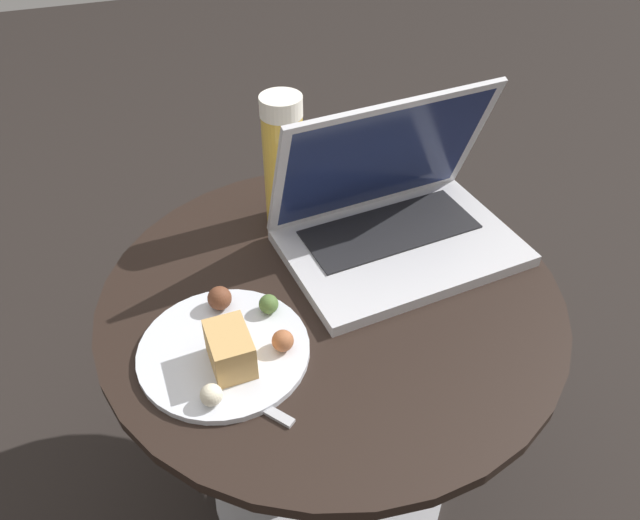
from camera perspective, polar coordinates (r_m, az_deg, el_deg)
ground_plane at (r=1.27m, az=0.75°, el=-19.49°), size 6.00×6.00×0.00m
table at (r=1.00m, az=0.91°, el=-9.70°), size 0.65×0.65×0.50m
napkin at (r=0.83m, az=-9.16°, el=-7.14°), size 0.16×0.12×0.00m
laptop at (r=0.94m, az=6.79°, el=3.90°), size 0.36×0.27×0.23m
beer_glass at (r=0.95m, az=-3.36°, el=8.97°), size 0.06×0.06×0.21m
snack_plate at (r=0.80m, az=-8.41°, el=-7.88°), size 0.22×0.22×0.06m
fork at (r=0.77m, az=-8.51°, el=-11.41°), size 0.12×0.14×0.00m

